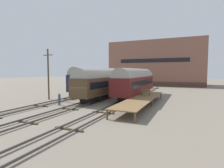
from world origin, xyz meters
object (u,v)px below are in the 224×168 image
object	(u,v)px
bench	(146,92)
utility_pole	(48,73)
train_car_maroon	(136,81)
train_car_brown	(106,81)
person_worker	(59,98)
train_car_navy	(98,78)

from	to	relation	value
bench	utility_pole	distance (m)	15.63
train_car_maroon	bench	xyz separation A→B (m)	(2.63, -3.76, -1.35)
train_car_maroon	train_car_brown	distance (m)	5.19
train_car_maroon	utility_pole	size ratio (longest dim) A/B	1.95
train_car_brown	bench	size ratio (longest dim) A/B	11.94
train_car_brown	person_worker	world-z (taller)	train_car_brown
train_car_navy	train_car_maroon	bearing A→B (deg)	-19.28
train_car_maroon	train_car_brown	bearing A→B (deg)	-153.02
person_worker	utility_pole	size ratio (longest dim) A/B	0.21
train_car_navy	train_car_maroon	distance (m)	9.81
train_car_maroon	train_car_brown	xyz separation A→B (m)	(-4.63, -2.36, -0.02)
train_car_navy	train_car_brown	xyz separation A→B (m)	(4.63, -5.59, -0.22)
train_car_navy	person_worker	bearing A→B (deg)	-82.42
train_car_brown	person_worker	size ratio (longest dim) A/B	9.89
train_car_maroon	person_worker	bearing A→B (deg)	-123.65
train_car_maroon	train_car_navy	bearing A→B (deg)	160.72
train_car_navy	train_car_brown	bearing A→B (deg)	-50.40
train_car_navy	train_car_maroon	xyz separation A→B (m)	(9.25, -3.24, -0.20)
utility_pole	train_car_brown	bearing A→B (deg)	36.11
train_car_navy	person_worker	distance (m)	14.55
train_car_navy	utility_pole	bearing A→B (deg)	-104.85
train_car_maroon	train_car_brown	size ratio (longest dim) A/B	0.95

